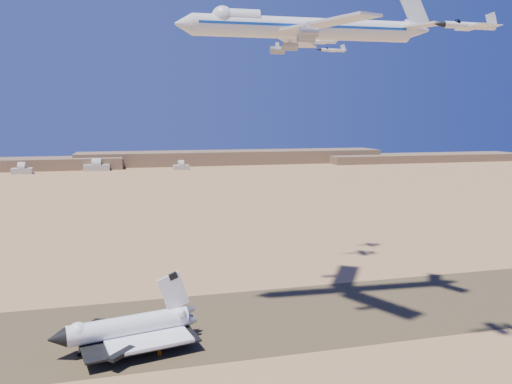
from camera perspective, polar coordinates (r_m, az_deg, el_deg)
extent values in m
plane|color=#AB7E4C|center=(155.50, -5.25, -14.77)|extent=(1200.00, 1200.00, 0.00)
cube|color=brown|center=(155.49, -5.25, -14.76)|extent=(600.00, 50.00, 0.06)
cube|color=#7E6246|center=(698.01, -2.55, 3.99)|extent=(420.00, 60.00, 18.00)
cube|color=#7E6246|center=(778.12, 18.60, 3.75)|extent=(300.00, 60.00, 11.00)
cube|color=beige|center=(625.42, -25.15, 2.19)|extent=(22.00, 14.00, 6.50)
cube|color=beige|center=(630.21, -17.74, 2.67)|extent=(30.00, 15.00, 7.50)
cube|color=beige|center=(622.28, -8.56, 2.81)|extent=(19.00, 12.50, 5.50)
cylinder|color=white|center=(142.75, -14.41, -14.61)|extent=(31.87, 11.82, 5.50)
cone|color=black|center=(140.70, -21.80, -15.30)|extent=(5.39, 6.02, 5.22)
sphere|color=white|center=(140.76, -19.68, -14.83)|extent=(5.10, 5.10, 5.10)
cube|color=white|center=(144.38, -12.80, -15.25)|extent=(25.96, 27.48, 0.88)
cube|color=black|center=(144.17, -13.58, -15.51)|extent=(33.65, 29.09, 0.49)
cube|color=white|center=(142.84, -9.41, -11.15)|extent=(9.05, 2.54, 11.31)
cylinder|color=gray|center=(142.79, -19.58, -16.72)|extent=(0.35, 0.35, 3.14)
cylinder|color=black|center=(143.22, -19.56, -17.09)|extent=(1.15, 0.65, 1.08)
cylinder|color=gray|center=(141.27, -11.48, -16.67)|extent=(0.35, 0.35, 3.14)
cylinder|color=black|center=(141.70, -11.46, -17.05)|extent=(1.15, 0.65, 1.08)
cylinder|color=gray|center=(149.99, -12.47, -15.18)|extent=(0.35, 0.35, 3.14)
cylinder|color=black|center=(150.40, -12.45, -15.54)|extent=(1.15, 0.65, 1.08)
cylinder|color=silver|center=(153.78, 5.50, 18.11)|extent=(65.33, 9.62, 6.13)
cone|color=silver|center=(147.83, -8.30, 18.47)|extent=(5.11, 6.37, 6.13)
sphere|color=silver|center=(149.25, -3.85, 19.30)|extent=(6.32, 6.32, 6.32)
cube|color=silver|center=(139.80, 8.19, 18.59)|extent=(19.91, 29.67, 0.67)
cube|color=silver|center=(168.64, 4.59, 16.85)|extent=(22.20, 29.04, 0.67)
cube|color=silver|center=(161.53, 18.57, 17.60)|extent=(9.46, 11.77, 0.48)
cube|color=silver|center=(172.35, 16.43, 17.07)|extent=(10.16, 11.70, 0.48)
cube|color=silver|center=(168.05, 17.56, 19.42)|extent=(10.93, 1.26, 13.68)
cylinder|color=gray|center=(144.44, 5.75, 17.14)|extent=(4.91, 2.74, 2.49)
cylinder|color=gray|center=(135.75, 6.05, 17.71)|extent=(4.91, 2.74, 2.49)
cylinder|color=gray|center=(160.83, 3.89, 16.24)|extent=(4.91, 2.74, 2.49)
cylinder|color=gray|center=(168.63, 2.44, 15.88)|extent=(4.91, 2.74, 2.49)
imported|color=orange|center=(137.81, -11.08, -17.60)|extent=(0.64, 0.78, 1.84)
imported|color=orange|center=(138.67, -10.99, -17.44)|extent=(0.85, 1.00, 1.78)
imported|color=orange|center=(137.54, -10.82, -17.70)|extent=(1.01, 1.02, 1.62)
cylinder|color=silver|center=(128.92, 23.23, 17.06)|extent=(13.06, 1.60, 1.52)
cone|color=black|center=(124.50, 20.21, 17.56)|extent=(2.84, 1.43, 1.41)
sphere|color=black|center=(127.13, 22.01, 17.51)|extent=(1.52, 1.52, 1.52)
cube|color=silver|center=(129.53, 23.62, 16.90)|extent=(3.86, 8.72, 0.27)
cube|color=silver|center=(132.18, 25.19, 16.71)|extent=(2.43, 5.45, 0.22)
cube|color=silver|center=(132.56, 25.31, 17.35)|extent=(3.29, 0.29, 3.68)
cylinder|color=silver|center=(203.23, 7.28, 16.68)|extent=(12.97, 3.30, 1.50)
cone|color=black|center=(201.62, 5.04, 16.78)|extent=(2.96, 1.78, 1.40)
sphere|color=black|center=(202.61, 6.35, 16.87)|extent=(1.50, 1.50, 1.50)
cube|color=silver|center=(203.45, 7.58, 16.60)|extent=(4.93, 9.04, 0.27)
cube|color=silver|center=(204.52, 8.80, 16.59)|extent=(3.10, 5.65, 0.21)
cube|color=silver|center=(204.80, 8.87, 17.01)|extent=(3.26, 0.72, 3.63)
cylinder|color=silver|center=(219.04, 8.77, 15.72)|extent=(10.87, 1.83, 1.26)
cone|color=black|center=(216.31, 7.16, 15.85)|extent=(2.40, 1.30, 1.17)
sphere|color=black|center=(217.94, 8.11, 15.90)|extent=(1.26, 1.26, 1.26)
cube|color=silver|center=(219.40, 8.99, 15.66)|extent=(3.53, 7.37, 0.23)
cube|color=silver|center=(221.02, 9.86, 15.63)|extent=(2.22, 4.61, 0.18)
cube|color=silver|center=(221.27, 9.91, 15.95)|extent=(2.74, 0.37, 3.05)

